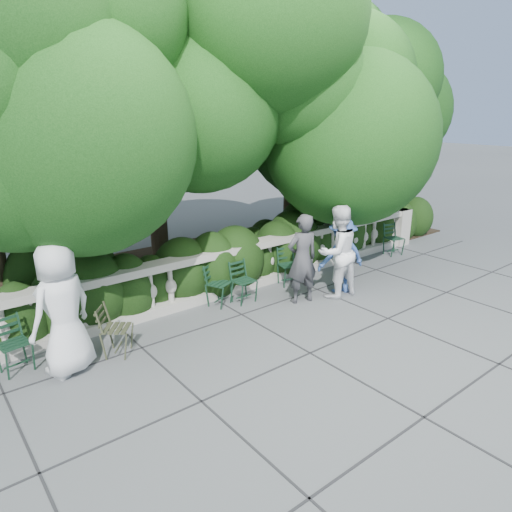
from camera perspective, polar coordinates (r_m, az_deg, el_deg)
ground at (r=8.31m, az=4.33°, el=-8.25°), size 90.00×90.00×0.00m
balustrade at (r=9.41m, az=-3.03°, el=-1.80°), size 12.00×0.44×1.00m
shrub_hedge at (r=10.52m, az=-6.79°, el=-2.56°), size 15.00×2.60×1.70m
tree_canopy at (r=10.40m, az=-4.83°, el=19.53°), size 15.04×6.52×6.78m
chair_b at (r=7.59m, az=-27.17°, el=-13.07°), size 0.51×0.54×0.84m
chair_c at (r=9.89m, az=4.46°, el=-3.84°), size 0.56×0.58×0.84m
chair_d at (r=8.94m, az=-3.77°, el=-6.27°), size 0.60×0.62×0.84m
chair_e at (r=9.02m, az=-0.96°, el=-6.01°), size 0.45×0.49×0.84m
chair_f at (r=12.43m, az=17.14°, el=-0.01°), size 0.53×0.56×0.84m
chair_weathered at (r=7.57m, az=-15.66°, el=-11.72°), size 0.65×0.64×0.84m
person_businessman at (r=6.99m, az=-23.06°, el=-6.08°), size 1.14×0.96×1.97m
person_woman_grey at (r=8.87m, az=5.80°, el=-0.35°), size 0.73×0.56×1.78m
person_casual_man at (r=9.24m, az=10.11°, el=0.53°), size 0.97×0.78×1.88m
person_older_blue at (r=9.51m, az=10.63°, el=0.04°), size 1.15×0.87×1.58m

